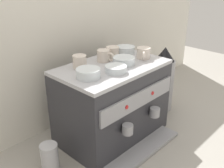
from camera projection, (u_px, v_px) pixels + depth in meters
ground_plane at (112, 134)px, 1.62m from camera, size 4.00×4.00×0.00m
tiled_backsplash_wall at (71, 39)px, 1.62m from camera, size 2.80×0.03×1.04m
espresso_machine at (113, 102)px, 1.53m from camera, size 0.61×0.48×0.44m
ceramic_cup_0 at (104, 56)px, 1.48m from camera, size 0.07×0.11×0.07m
ceramic_cup_1 at (79, 61)px, 1.40m from camera, size 0.08×0.10×0.07m
ceramic_cup_2 at (143, 53)px, 1.53m from camera, size 0.10×0.09×0.06m
ceramic_cup_3 at (112, 52)px, 1.56m from camera, size 0.09×0.09×0.06m
ceramic_bowl_0 at (124, 61)px, 1.45m from camera, size 0.12×0.12×0.04m
ceramic_bowl_1 at (116, 69)px, 1.34m from camera, size 0.11×0.11×0.03m
ceramic_bowl_2 at (126, 50)px, 1.62m from camera, size 0.11×0.11×0.04m
ceramic_bowl_3 at (88, 73)px, 1.28m from camera, size 0.12×0.12×0.04m
coffee_grinder at (163, 80)px, 1.83m from camera, size 0.15×0.15×0.44m
milk_pitcher at (50, 158)px, 1.31m from camera, size 0.09×0.09×0.15m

